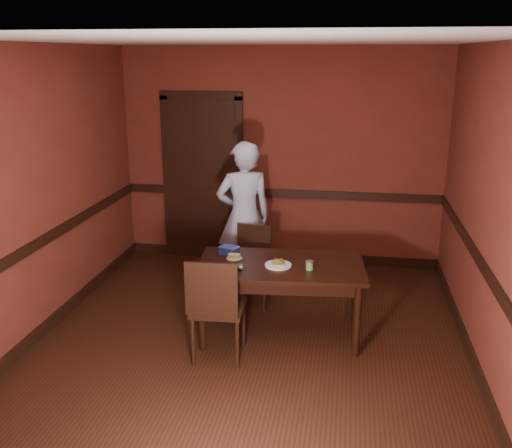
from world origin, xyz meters
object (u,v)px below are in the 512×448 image
(sandwich_plate, at_px, (278,264))
(food_tub, at_px, (229,250))
(sauce_jar, at_px, (310,265))
(cheese_saucer, at_px, (234,257))
(person, at_px, (244,216))
(chair_far, at_px, (255,267))
(chair_near, at_px, (218,306))
(dining_table, at_px, (280,299))

(sandwich_plate, distance_m, food_tub, 0.56)
(sauce_jar, bearing_deg, cheese_saucer, 166.96)
(cheese_saucer, height_order, food_tub, food_tub)
(person, bearing_deg, cheese_saucer, 74.13)
(chair_far, height_order, person, person)
(chair_near, bearing_deg, person, -90.14)
(person, distance_m, sandwich_plate, 1.28)
(sauce_jar, relative_size, food_tub, 0.39)
(chair_near, height_order, food_tub, chair_near)
(sandwich_plate, height_order, cheese_saucer, sandwich_plate)
(sauce_jar, xyz_separation_m, food_tub, (-0.80, 0.29, -0.00))
(sandwich_plate, bearing_deg, cheese_saucer, 164.46)
(chair_far, xyz_separation_m, food_tub, (-0.17, -0.49, 0.35))
(chair_near, distance_m, sauce_jar, 0.90)
(sauce_jar, distance_m, food_tub, 0.85)
(chair_far, relative_size, cheese_saucer, 5.63)
(person, bearing_deg, sauce_jar, 103.10)
(sandwich_plate, bearing_deg, sauce_jar, -9.21)
(sauce_jar, distance_m, cheese_saucer, 0.75)
(sauce_jar, bearing_deg, food_tub, 160.26)
(chair_far, xyz_separation_m, sandwich_plate, (0.34, -0.73, 0.32))
(dining_table, height_order, chair_near, chair_near)
(sandwich_plate, distance_m, cheese_saucer, 0.45)
(food_tub, bearing_deg, sauce_jar, 0.57)
(chair_far, bearing_deg, cheese_saucer, -88.79)
(sandwich_plate, relative_size, cheese_saucer, 1.66)
(chair_near, bearing_deg, sandwich_plate, -140.69)
(person, distance_m, food_tub, 0.93)
(dining_table, bearing_deg, sandwich_plate, -110.15)
(chair_near, relative_size, food_tub, 4.43)
(dining_table, bearing_deg, person, 111.68)
(person, height_order, sandwich_plate, person)
(sandwich_plate, xyz_separation_m, cheese_saucer, (-0.44, 0.12, 0.00))
(dining_table, xyz_separation_m, sauce_jar, (0.27, -0.11, 0.40))
(chair_near, distance_m, cheese_saucer, 0.60)
(chair_far, height_order, cheese_saucer, chair_far)
(chair_near, relative_size, cheese_saucer, 6.45)
(chair_far, bearing_deg, sandwich_plate, -54.58)
(person, bearing_deg, chair_far, 92.68)
(person, xyz_separation_m, food_tub, (0.03, -0.92, -0.09))
(chair_far, distance_m, chair_near, 1.16)
(cheese_saucer, bearing_deg, sandwich_plate, -15.54)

